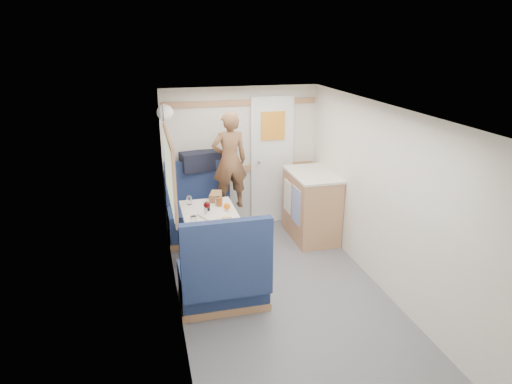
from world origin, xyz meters
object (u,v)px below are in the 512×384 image
object	(u,v)px
galley_counter	(311,205)
beer_glass	(220,202)
bench_near	(224,281)
bread_loaf	(216,196)
wine_glass	(207,206)
cheese_block	(227,217)
tumbler_left	(194,221)
tray	(217,216)
bench_far	(201,218)
tumbler_right	(218,201)
salt_grinder	(206,211)
orange_fruit	(227,206)
duffel_bag	(200,161)
dinette_table	(210,224)
person	(230,161)
dome_light	(165,113)
tumbler_mid	(189,200)
pepper_grinder	(208,208)

from	to	relation	value
galley_counter	beer_glass	xyz separation A→B (m)	(-1.32, -0.39, 0.30)
bench_near	bread_loaf	world-z (taller)	bench_near
wine_glass	cheese_block	bearing A→B (deg)	-45.04
wine_glass	tumbler_left	distance (m)	0.32
galley_counter	tray	distance (m)	1.61
bench_far	tumbler_right	xyz separation A→B (m)	(0.13, -0.67, 0.47)
tumbler_right	salt_grinder	xyz separation A→B (m)	(-0.18, -0.29, -0.00)
tumbler_right	orange_fruit	bearing A→B (deg)	-70.55
duffel_bag	wine_glass	bearing A→B (deg)	-106.50
bench_near	tumbler_right	bearing A→B (deg)	83.11
orange_fruit	cheese_block	bearing A→B (deg)	-100.66
dinette_table	bread_loaf	size ratio (longest dim) A/B	3.96
bread_loaf	bench_near	bearing A→B (deg)	-96.18
dinette_table	duffel_bag	distance (m)	1.21
tumbler_left	bench_far	bearing A→B (deg)	79.60
tray	beer_glass	xyz separation A→B (m)	(0.09, 0.34, 0.04)
tray	salt_grinder	size ratio (longest dim) A/B	4.08
person	tumbler_right	xyz separation A→B (m)	(-0.27, -0.61, -0.32)
dinette_table	wine_glass	world-z (taller)	wine_glass
galley_counter	dinette_table	bearing A→B (deg)	-159.46
duffel_bag	bench_near	bearing A→B (deg)	-103.45
dinette_table	dome_light	world-z (taller)	dome_light
tray	bread_loaf	bearing A→B (deg)	82.00
tumbler_mid	tumbler_right	bearing A→B (deg)	-18.80
bench_far	dome_light	world-z (taller)	dome_light
beer_glass	dome_light	bearing A→B (deg)	127.84
dome_light	galley_counter	xyz separation A→B (m)	(1.86, -0.30, -1.28)
tumbler_left	bench_near	bearing A→B (deg)	-65.89
galley_counter	tumbler_right	size ratio (longest dim) A/B	9.05
galley_counter	tumbler_left	size ratio (longest dim) A/B	8.23
dinette_table	tray	bearing A→B (deg)	-72.60
tray	wine_glass	xyz separation A→B (m)	(-0.10, 0.07, 0.11)
tumbler_mid	beer_glass	size ratio (longest dim) A/B	1.03
bench_near	tumbler_left	size ratio (longest dim) A/B	9.39
person	bench_near	bearing A→B (deg)	72.16
galley_counter	tumbler_right	world-z (taller)	galley_counter
tumbler_mid	bench_near	bearing A→B (deg)	-80.38
bench_far	tumbler_mid	xyz separation A→B (m)	(-0.20, -0.56, 0.47)
galley_counter	tumbler_right	bearing A→B (deg)	-165.12
dinette_table	bread_loaf	world-z (taller)	bread_loaf
bench_far	dinette_table	bearing A→B (deg)	-90.00
dinette_table	duffel_bag	world-z (taller)	duffel_bag
dinette_table	tray	distance (m)	0.25
orange_fruit	pepper_grinder	world-z (taller)	pepper_grinder
beer_glass	tumbler_mid	bearing A→B (deg)	156.79
orange_fruit	bench_far	bearing A→B (deg)	102.92
tumbler_right	tumbler_left	bearing A→B (deg)	-122.43
wine_glass	tray	bearing A→B (deg)	-35.71
bench_far	duffel_bag	bearing A→B (deg)	77.54
person	galley_counter	bearing A→B (deg)	162.36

